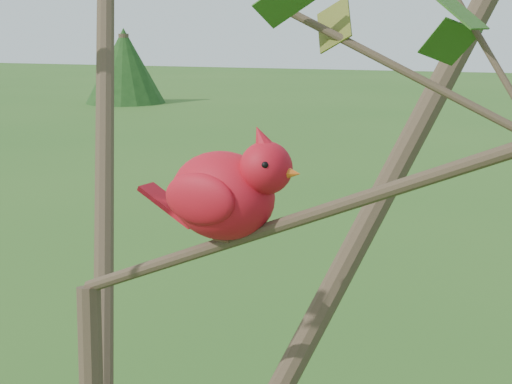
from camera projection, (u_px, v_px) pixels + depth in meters
The scene contains 2 objects.
crabapple_tree at pixel (80, 192), 0.96m from camera, with size 2.35×2.05×2.95m.
cardinal at pixel (228, 192), 1.01m from camera, with size 0.24×0.14×0.17m.
Camera 1 is at (0.55, -0.83, 2.32)m, focal length 55.00 mm.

